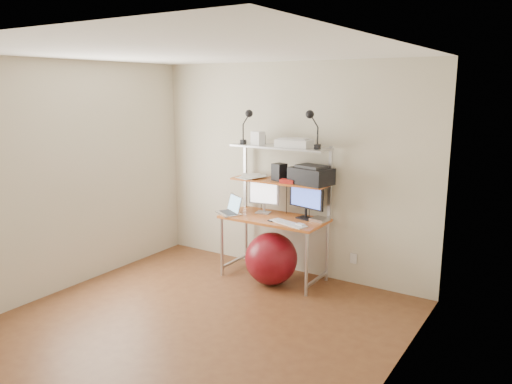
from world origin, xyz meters
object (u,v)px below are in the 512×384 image
monitor_black (306,198)px  laptop (231,210)px  printer (311,175)px  monitor_silver (264,195)px  exercise_ball (271,259)px

monitor_black → laptop: size_ratio=1.20×
printer → monitor_black: bearing=175.9°
monitor_silver → monitor_black: (0.54, 0.04, 0.02)m
laptop → monitor_silver: bearing=67.9°
monitor_silver → printer: size_ratio=0.81×
monitor_black → monitor_silver: bearing=-162.5°
monitor_black → exercise_ball: 0.80m
monitor_black → printer: 0.28m
monitor_silver → laptop: monitor_silver is taller
printer → exercise_ball: size_ratio=0.84×
laptop → printer: printer is taller
monitor_silver → exercise_ball: 0.76m
printer → exercise_ball: (-0.34, -0.29, -0.95)m
monitor_black → exercise_ball: size_ratio=0.80×
laptop → exercise_ball: laptop is taller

